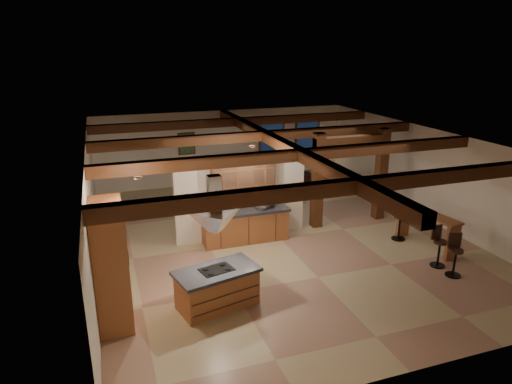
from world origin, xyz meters
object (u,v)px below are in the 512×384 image
bar_counter (427,224)px  dining_table (240,203)px  kitchen_island (217,287)px  sofa (285,177)px

bar_counter → dining_table: bearing=133.4°
kitchen_island → dining_table: bearing=68.0°
bar_counter → kitchen_island: bearing=-170.6°
kitchen_island → bar_counter: bearing=9.4°
sofa → dining_table: bearing=59.3°
kitchen_island → dining_table: size_ratio=1.03×
dining_table → sofa: 3.71m
dining_table → bar_counter: bar_counter is taller
sofa → kitchen_island: bearing=74.0°
sofa → bar_counter: 6.97m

